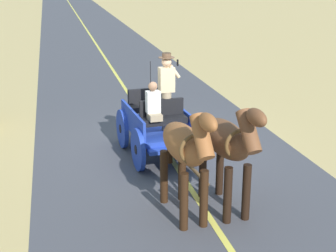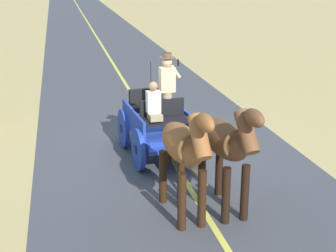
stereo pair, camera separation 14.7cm
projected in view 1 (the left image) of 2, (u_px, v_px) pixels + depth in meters
ground_plane at (163, 147)px, 12.39m from camera, size 200.00×200.00×0.00m
road_surface at (163, 147)px, 12.39m from camera, size 6.29×160.00×0.01m
road_centre_stripe at (163, 147)px, 12.39m from camera, size 0.12×160.00×0.00m
horse_drawn_carriage at (157, 123)px, 11.59m from camera, size 1.60×4.52×2.50m
horse_near_side at (228, 143)px, 8.81m from camera, size 0.72×2.14×2.21m
horse_off_side at (186, 148)px, 8.58m from camera, size 0.70×2.14×2.21m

